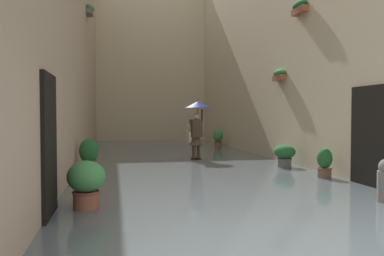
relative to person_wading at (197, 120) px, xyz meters
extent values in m
plane|color=#605B56|center=(0.59, -0.48, -1.39)|extent=(60.00, 60.00, 0.00)
cube|color=#515B60|center=(0.59, -0.48, -1.35)|extent=(7.10, 24.67, 0.07)
cube|color=black|center=(-2.54, 5.57, -0.29)|extent=(0.08, 1.10, 2.20)
cube|color=#9E563D|center=(-2.46, 1.19, 1.38)|extent=(0.20, 0.70, 0.18)
ellipsoid|color=#387F3D|center=(-2.46, 1.19, 1.54)|extent=(0.28, 0.76, 0.24)
cube|color=#9E563D|center=(-2.46, 2.55, 3.16)|extent=(0.20, 0.70, 0.18)
ellipsoid|color=#23602D|center=(-2.46, 2.55, 3.32)|extent=(0.28, 0.76, 0.24)
cube|color=tan|center=(4.64, -0.48, 2.97)|extent=(1.80, 22.67, 8.72)
cube|color=black|center=(3.72, 6.85, -0.29)|extent=(0.08, 1.10, 2.20)
cube|color=#66605B|center=(3.64, -2.18, 4.00)|extent=(0.20, 0.70, 0.18)
ellipsoid|color=#428947|center=(3.64, -2.18, 4.16)|extent=(0.28, 0.76, 0.24)
cube|color=brown|center=(3.64, -2.91, 4.18)|extent=(0.20, 0.70, 0.18)
ellipsoid|color=#428947|center=(3.64, -2.91, 4.34)|extent=(0.28, 0.76, 0.24)
cube|color=beige|center=(0.59, -10.71, 3.36)|extent=(9.90, 1.80, 9.49)
cube|color=black|center=(0.11, 0.03, -1.34)|extent=(0.17, 0.26, 0.10)
cylinder|color=#4C3828|center=(0.11, 0.03, -0.93)|extent=(0.15, 0.15, 0.71)
cube|color=black|center=(-0.06, -0.02, -1.34)|extent=(0.17, 0.26, 0.10)
cylinder|color=#4C3828|center=(-0.06, -0.02, -0.93)|extent=(0.15, 0.15, 0.71)
cube|color=#4C3828|center=(0.02, 0.01, -0.27)|extent=(0.43, 0.32, 0.61)
cone|color=#4C3828|center=(0.02, 0.01, -0.69)|extent=(0.62, 0.62, 0.28)
sphere|color=#DBB293|center=(0.02, 0.01, 0.14)|extent=(0.22, 0.22, 0.22)
cylinder|color=#4C3828|center=(-0.20, -0.06, 0.16)|extent=(0.10, 0.10, 0.44)
cylinder|color=#4C3828|center=(0.24, 0.07, -0.20)|extent=(0.10, 0.10, 0.48)
cylinder|color=black|center=(-0.04, -0.01, 0.29)|extent=(0.02, 0.02, 0.50)
cone|color=navy|center=(-0.04, -0.01, 0.54)|extent=(0.88, 0.88, 0.22)
cylinder|color=black|center=(-0.04, -0.01, 0.68)|extent=(0.01, 0.01, 0.08)
cube|color=beige|center=(0.31, 0.11, -0.55)|extent=(0.14, 0.29, 0.32)
torus|color=beige|center=(0.31, 0.11, -0.27)|extent=(0.10, 0.29, 0.30)
cylinder|color=brown|center=(-2.19, 4.43, -1.24)|extent=(0.32, 0.32, 0.29)
torus|color=brown|center=(-2.19, 4.43, -1.10)|extent=(0.36, 0.36, 0.04)
ellipsoid|color=#23602D|center=(-2.19, 4.43, -0.85)|extent=(0.36, 0.36, 0.49)
cylinder|color=brown|center=(3.42, 2.43, -1.23)|extent=(0.42, 0.42, 0.31)
torus|color=brown|center=(3.42, 2.43, -1.08)|extent=(0.45, 0.45, 0.04)
ellipsoid|color=#23602D|center=(3.42, 2.43, -0.76)|extent=(0.49, 0.49, 0.64)
cylinder|color=brown|center=(3.21, 6.50, -1.22)|extent=(0.42, 0.42, 0.34)
torus|color=brown|center=(3.21, 6.50, -1.05)|extent=(0.45, 0.45, 0.04)
ellipsoid|color=#428947|center=(3.21, 6.50, -0.79)|extent=(0.61, 0.61, 0.51)
cylinder|color=#66605B|center=(-2.07, 2.47, -1.23)|extent=(0.39, 0.39, 0.31)
torus|color=#56524E|center=(-2.07, 2.47, -1.07)|extent=(0.43, 0.43, 0.04)
ellipsoid|color=#23602D|center=(-2.07, 2.47, -0.88)|extent=(0.62, 0.62, 0.40)
cylinder|color=brown|center=(-2.13, -5.08, -1.25)|extent=(0.33, 0.33, 0.28)
torus|color=brown|center=(-2.13, -5.08, -1.11)|extent=(0.37, 0.37, 0.04)
ellipsoid|color=#428947|center=(-2.13, -5.08, -0.80)|extent=(0.50, 0.50, 0.61)
camera|label=1|loc=(2.77, 12.94, 0.21)|focal=36.47mm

